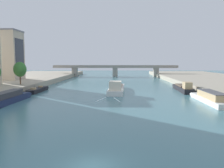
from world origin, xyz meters
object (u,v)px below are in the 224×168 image
at_px(moored_boat_left_downstream, 38,90).
at_px(bridge_far, 115,69).
at_px(barge_midriver, 116,88).
at_px(moored_boat_left_upstream, 9,98).
at_px(moored_boat_right_far, 183,88).
at_px(tree_left_past_mid, 20,69).
at_px(moored_boat_right_lone, 210,98).

height_order(moored_boat_left_downstream, bridge_far, bridge_far).
relative_size(barge_midriver, moored_boat_left_upstream, 1.32).
xyz_separation_m(moored_boat_right_far, tree_left_past_mid, (-47.44, -0.60, 5.33)).
xyz_separation_m(moored_boat_left_upstream, tree_left_past_mid, (-5.94, 19.02, 5.24)).
xyz_separation_m(moored_boat_right_far, bridge_far, (-20.72, 63.07, 3.23)).
bearing_deg(barge_midriver, moored_boat_right_lone, -38.64).
height_order(barge_midriver, moored_boat_left_upstream, barge_midriver).
relative_size(moored_boat_left_upstream, tree_left_past_mid, 2.34).
relative_size(barge_midriver, tree_left_past_mid, 3.10).
bearing_deg(moored_boat_left_downstream, barge_midriver, 1.12).
relative_size(moored_boat_right_far, bridge_far, 0.23).
bearing_deg(tree_left_past_mid, moored_boat_right_lone, -20.04).
xyz_separation_m(moored_boat_right_lone, tree_left_past_mid, (-48.14, 17.56, 5.28)).
bearing_deg(barge_midriver, tree_left_past_mid, 176.74).
xyz_separation_m(barge_midriver, moored_boat_left_upstream, (-22.24, -17.41, 0.01)).
distance_m(moored_boat_left_downstream, moored_boat_right_lone, 45.06).
bearing_deg(moored_boat_right_far, barge_midriver, -173.49).
bearing_deg(moored_boat_left_downstream, bridge_far, 72.36).
bearing_deg(bridge_far, moored_boat_right_far, -71.81).
bearing_deg(tree_left_past_mid, moored_boat_left_downstream, -19.29).
bearing_deg(moored_boat_left_upstream, barge_midriver, 38.06).
bearing_deg(moored_boat_right_lone, barge_midriver, 141.36).
height_order(moored_boat_left_upstream, moored_boat_left_downstream, moored_boat_left_upstream).
bearing_deg(moored_boat_right_lone, moored_boat_left_upstream, -178.02).
relative_size(moored_boat_left_downstream, bridge_far, 0.17).
distance_m(moored_boat_left_upstream, moored_boat_right_lone, 42.23).
bearing_deg(moored_boat_right_far, tree_left_past_mid, -179.28).
bearing_deg(tree_left_past_mid, moored_boat_right_far, 0.72).
xyz_separation_m(barge_midriver, moored_boat_right_lone, (19.96, -15.96, -0.03)).
bearing_deg(moored_boat_left_upstream, moored_boat_left_downstream, 90.35).
distance_m(barge_midriver, moored_boat_left_upstream, 28.25).
distance_m(tree_left_past_mid, bridge_far, 69.07).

